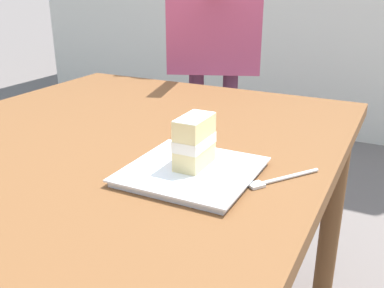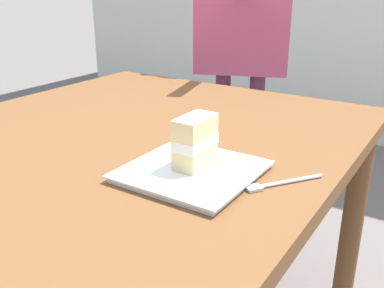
{
  "view_description": "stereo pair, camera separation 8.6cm",
  "coord_description": "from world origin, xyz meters",
  "px_view_note": "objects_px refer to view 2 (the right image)",
  "views": [
    {
      "loc": [
        -0.67,
        -0.65,
        1.13
      ],
      "look_at": [
        0.05,
        -0.29,
        0.83
      ],
      "focal_mm": 40.53,
      "sensor_mm": 36.0,
      "label": 1
    },
    {
      "loc": [
        -0.63,
        -0.72,
        1.13
      ],
      "look_at": [
        0.05,
        -0.29,
        0.83
      ],
      "focal_mm": 40.53,
      "sensor_mm": 36.0,
      "label": 2
    }
  ],
  "objects_px": {
    "cake_slice": "(195,142)",
    "dessert_plate": "(192,172)",
    "diner_person": "(243,17)",
    "patio_table": "(78,187)",
    "dessert_fork": "(280,183)"
  },
  "relations": [
    {
      "from": "cake_slice",
      "to": "dessert_plate",
      "type": "bearing_deg",
      "value": -170.81
    },
    {
      "from": "cake_slice",
      "to": "diner_person",
      "type": "distance_m",
      "value": 1.13
    },
    {
      "from": "patio_table",
      "to": "cake_slice",
      "type": "height_order",
      "value": "cake_slice"
    },
    {
      "from": "patio_table",
      "to": "cake_slice",
      "type": "bearing_deg",
      "value": -76.65
    },
    {
      "from": "patio_table",
      "to": "diner_person",
      "type": "distance_m",
      "value": 1.16
    },
    {
      "from": "patio_table",
      "to": "dessert_plate",
      "type": "bearing_deg",
      "value": -79.67
    },
    {
      "from": "dessert_plate",
      "to": "diner_person",
      "type": "height_order",
      "value": "diner_person"
    },
    {
      "from": "dessert_fork",
      "to": "diner_person",
      "type": "relative_size",
      "value": 0.1
    },
    {
      "from": "cake_slice",
      "to": "dessert_fork",
      "type": "height_order",
      "value": "cake_slice"
    },
    {
      "from": "dessert_fork",
      "to": "diner_person",
      "type": "xyz_separation_m",
      "value": [
        1.0,
        0.59,
        0.22
      ]
    },
    {
      "from": "patio_table",
      "to": "cake_slice",
      "type": "relative_size",
      "value": 15.15
    },
    {
      "from": "cake_slice",
      "to": "diner_person",
      "type": "bearing_deg",
      "value": 22.04
    },
    {
      "from": "patio_table",
      "to": "dessert_fork",
      "type": "height_order",
      "value": "dessert_fork"
    },
    {
      "from": "dessert_plate",
      "to": "cake_slice",
      "type": "relative_size",
      "value": 2.41
    },
    {
      "from": "cake_slice",
      "to": "patio_table",
      "type": "bearing_deg",
      "value": 103.35
    }
  ]
}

